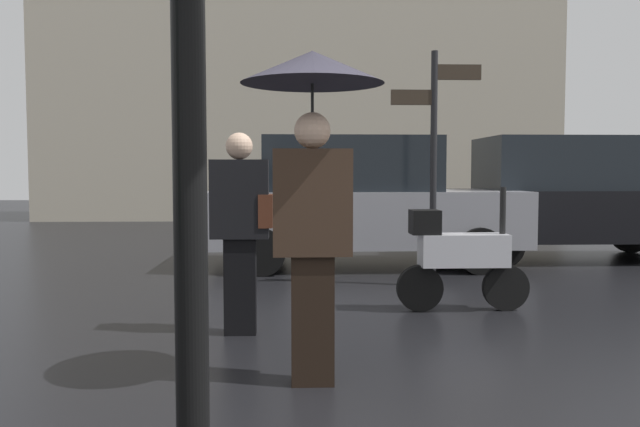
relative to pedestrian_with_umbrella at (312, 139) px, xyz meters
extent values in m
cylinder|color=black|center=(-0.38, -2.60, -0.22)|extent=(0.08, 0.08, 2.75)
cube|color=black|center=(0.00, 0.00, -1.17)|extent=(0.28, 0.18, 0.85)
cube|color=#332319|center=(0.00, 0.00, -0.41)|extent=(0.50, 0.23, 0.68)
sphere|color=beige|center=(0.00, 0.00, 0.05)|extent=(0.23, 0.23, 0.23)
cylinder|color=black|center=(0.00, 0.00, 0.20)|extent=(0.02, 0.02, 0.30)
cone|color=#2E2B37|center=(0.00, 0.00, 0.45)|extent=(0.92, 0.92, 0.21)
cube|color=black|center=(-0.57, 1.34, -1.18)|extent=(0.27, 0.17, 0.82)
cube|color=black|center=(-0.57, 1.34, -0.44)|extent=(0.49, 0.22, 0.66)
sphere|color=beige|center=(-0.57, 1.34, 0.01)|extent=(0.23, 0.23, 0.23)
cube|color=#512819|center=(-0.35, 1.34, -0.54)|extent=(0.12, 0.24, 0.28)
cylinder|color=black|center=(2.01, 2.16, -1.36)|extent=(0.46, 0.09, 0.46)
cylinder|color=black|center=(1.14, 2.16, -1.36)|extent=(0.46, 0.09, 0.46)
cube|color=silver|center=(1.57, 2.16, -0.98)|extent=(0.87, 0.32, 0.32)
cube|color=black|center=(1.18, 2.16, -0.70)|extent=(0.28, 0.28, 0.24)
cylinder|color=black|center=(1.96, 2.16, -0.63)|extent=(0.06, 0.06, 0.55)
cube|color=black|center=(4.31, 5.88, -0.88)|extent=(4.34, 1.70, 0.78)
cube|color=black|center=(4.09, 5.88, -0.08)|extent=(2.39, 1.57, 0.82)
cylinder|color=black|center=(5.72, 6.73, -1.26)|extent=(0.66, 0.18, 0.66)
cylinder|color=black|center=(2.90, 6.73, -1.26)|extent=(0.66, 0.18, 0.66)
cylinder|color=black|center=(2.90, 5.03, -1.26)|extent=(0.66, 0.18, 0.66)
cube|color=gray|center=(0.94, 5.37, -0.88)|extent=(4.52, 1.86, 0.79)
cube|color=black|center=(0.72, 5.37, -0.09)|extent=(2.49, 1.71, 0.77)
cylinder|color=black|center=(2.41, 6.30, -1.27)|extent=(0.64, 0.18, 0.64)
cylinder|color=black|center=(2.41, 4.44, -1.27)|extent=(0.64, 0.18, 0.64)
cylinder|color=black|center=(-0.53, 6.30, -1.27)|extent=(0.64, 0.18, 0.64)
cylinder|color=black|center=(-0.53, 4.44, -1.27)|extent=(0.64, 0.18, 0.64)
cylinder|color=black|center=(1.58, 3.58, -0.18)|extent=(0.08, 0.08, 2.82)
cube|color=#33281E|center=(1.86, 3.58, 0.98)|extent=(0.56, 0.04, 0.18)
cube|color=#33281E|center=(1.32, 3.58, 0.68)|extent=(0.52, 0.04, 0.18)
camera|label=1|loc=(-0.14, -4.17, -0.21)|focal=36.47mm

